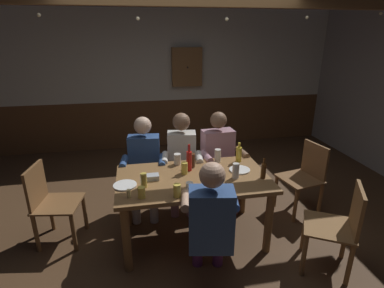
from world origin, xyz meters
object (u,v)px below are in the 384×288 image
Objects in this scene: table_candle at (129,194)px; plate_1 at (125,185)px; chair_empty_near_left at (339,226)px; pint_glass_7 at (177,159)px; pint_glass_0 at (177,191)px; pint_glass_2 at (189,187)px; person_3 at (210,220)px; person_0 at (144,162)px; pint_glass_3 at (184,168)px; pint_glass_8 at (142,192)px; person_1 at (182,157)px; bottle_2 at (239,154)px; pint_glass_4 at (192,160)px; pint_glass_5 at (236,171)px; chair_empty_near_right at (50,202)px; condiment_caddy at (152,177)px; bottle_1 at (263,170)px; wall_dart_cabinet at (187,67)px; pint_glass_6 at (144,180)px; chair_empty_far_end at (305,176)px; person_2 at (220,156)px; bottle_0 at (189,160)px; dining_table at (193,187)px; plate_0 at (240,170)px; pint_glass_1 at (218,156)px.

table_candle is 0.24m from plate_1.
chair_empty_near_left is 7.14× the size of pint_glass_7.
pint_glass_0 reaches higher than pint_glass_2.
chair_empty_near_left is at bearing 9.07° from person_3.
person_0 is 1.07m from pint_glass_0.
pint_glass_3 is 1.19× the size of pint_glass_8.
person_1 is 5.39× the size of plate_1.
bottle_2 reaches higher than pint_glass_4.
bottle_2 is 1.29m from pint_glass_8.
pint_glass_5 is at bearing 12.86° from pint_glass_8.
chair_empty_near_right is at bearing 159.26° from plate_1.
pint_glass_5 is (0.84, -0.13, 0.05)m from condiment_caddy.
bottle_1 is 1.39× the size of pint_glass_5.
wall_dart_cabinet is (0.53, 2.82, 0.74)m from pint_glass_3.
pint_glass_3 is at bearing 10.44° from condiment_caddy.
pint_glass_6 is (0.14, 0.17, 0.03)m from table_candle.
plate_1 is (-0.04, 0.23, -0.03)m from table_candle.
person_1 is at bearing 147.68° from bottle_2.
pint_glass_7 is (-0.02, 0.66, 0.01)m from pint_glass_2.
wall_dart_cabinet is at bearing 72.44° from pint_glass_6.
pint_glass_7 is at bearing 57.99° from pint_glass_8.
pint_glass_8 is at bearing -167.14° from pint_glass_5.
table_candle is 1.09m from pint_glass_5.
person_2 is at bearing 57.87° from chair_empty_far_end.
bottle_0 is at bearing 84.71° from chair_empty_near_left.
wall_dart_cabinet is at bearing 81.17° from dining_table.
pint_glass_5 is at bearing 168.23° from bottle_1.
pint_glass_2 is at bearing -45.97° from condiment_caddy.
dining_table is 0.54m from plate_0.
chair_empty_near_left is 5.54× the size of pint_glass_4.
bottle_0 reaches higher than pint_glass_0.
person_1 reaches higher than person_2.
person_1 is 1.40× the size of chair_empty_near_right.
pint_glass_4 is at bearing -36.57° from pint_glass_7.
wall_dart_cabinet reaches higher than chair_empty_far_end.
table_candle is (-1.13, -0.96, 0.11)m from person_2.
pint_glass_5 reaches higher than pint_glass_7.
chair_empty_near_right is at bearing -174.94° from pint_glass_7.
condiment_caddy is at bearing 86.58° from chair_empty_far_end.
bottle_0 is at bearing 168.90° from plate_0.
person_2 is at bearing -89.40° from wall_dart_cabinet.
plate_0 is (0.54, -0.62, 0.07)m from person_1.
table_candle is 1.23m from plate_0.
chair_empty_near_left is 1.25m from bottle_2.
wall_dart_cabinet is (-0.14, 2.62, 0.71)m from bottle_2.
person_0 is at bearing 67.86° from chair_empty_far_end.
person_1 reaches higher than pint_glass_1.
pint_glass_6 is (-0.86, -0.45, -0.01)m from pint_glass_1.
person_1 is 1.88m from chair_empty_near_left.
chair_empty_near_left is (1.70, -1.39, -0.19)m from person_0.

